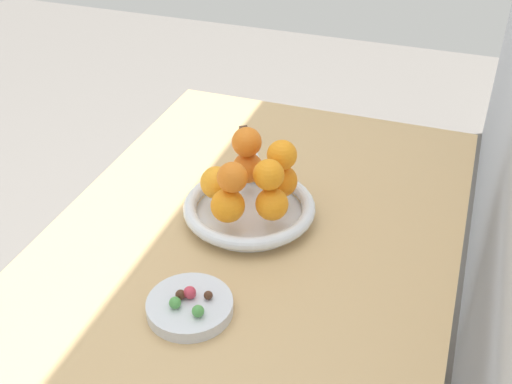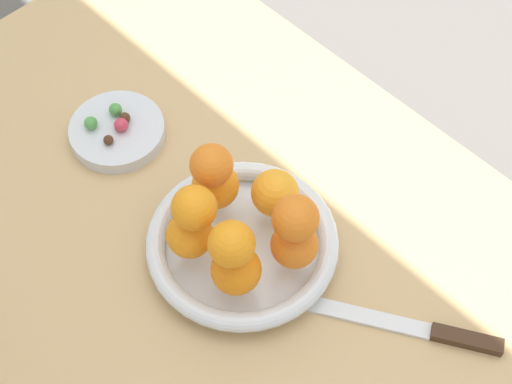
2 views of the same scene
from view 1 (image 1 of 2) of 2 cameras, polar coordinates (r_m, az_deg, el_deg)
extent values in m
cube|color=tan|center=(1.22, -0.44, -4.59)|extent=(1.10, 0.76, 0.04)
cylinder|color=tan|center=(1.91, -4.46, -2.53)|extent=(0.05, 0.05, 0.70)
cylinder|color=tan|center=(1.79, 14.82, -6.53)|extent=(0.05, 0.05, 0.70)
cylinder|color=silver|center=(1.25, -0.60, -2.07)|extent=(0.21, 0.21, 0.01)
torus|color=silver|center=(1.24, -0.60, -1.32)|extent=(0.26, 0.26, 0.03)
cylinder|color=silver|center=(1.06, -5.90, -10.09)|extent=(0.14, 0.14, 0.02)
sphere|color=orange|center=(1.17, -2.53, -1.21)|extent=(0.06, 0.06, 0.06)
sphere|color=orange|center=(1.17, 1.42, -1.08)|extent=(0.06, 0.06, 0.06)
sphere|color=orange|center=(1.24, 2.24, 1.00)|extent=(0.06, 0.06, 0.06)
sphere|color=orange|center=(1.28, -0.74, 2.17)|extent=(0.06, 0.06, 0.06)
sphere|color=orange|center=(1.23, -3.51, 0.84)|extent=(0.06, 0.06, 0.06)
sphere|color=orange|center=(1.15, 1.13, 1.54)|extent=(0.06, 0.06, 0.06)
sphere|color=orange|center=(1.25, -0.83, 4.47)|extent=(0.06, 0.06, 0.06)
sphere|color=orange|center=(1.20, 2.32, 3.31)|extent=(0.06, 0.06, 0.06)
sphere|color=orange|center=(1.14, -2.12, 1.31)|extent=(0.06, 0.06, 0.06)
sphere|color=#C6384C|center=(1.05, -5.92, -8.87)|extent=(0.02, 0.02, 0.02)
sphere|color=#C6384C|center=(1.05, -5.79, -9.02)|extent=(0.02, 0.02, 0.02)
sphere|color=#472819|center=(1.05, -4.44, -9.10)|extent=(0.01, 0.01, 0.01)
sphere|color=#4C9947|center=(1.02, -5.42, -10.44)|extent=(0.02, 0.02, 0.02)
sphere|color=#4C9947|center=(1.04, -7.21, -9.74)|extent=(0.02, 0.02, 0.02)
sphere|color=#472819|center=(1.05, -6.73, -9.06)|extent=(0.02, 0.02, 0.02)
cube|color=#3F2819|center=(1.52, -0.86, 4.91)|extent=(0.09, 0.06, 0.01)
cube|color=silver|center=(1.41, 0.14, 2.23)|extent=(0.16, 0.11, 0.01)
camera|label=2|loc=(1.35, 25.31, 39.48)|focal=55.00mm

